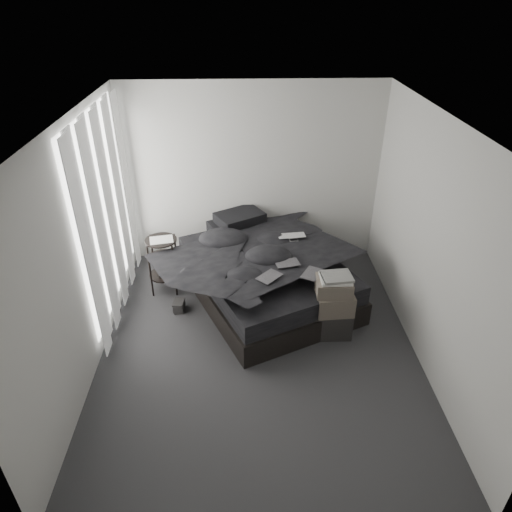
{
  "coord_description": "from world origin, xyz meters",
  "views": [
    {
      "loc": [
        -0.17,
        -4.02,
        3.67
      ],
      "look_at": [
        0.0,
        0.8,
        0.75
      ],
      "focal_mm": 32.0,
      "sensor_mm": 36.0,
      "label": 1
    }
  ],
  "objects_px": {
    "laptop": "(293,233)",
    "box_lower": "(331,321)",
    "bed": "(266,285)",
    "side_stand": "(164,265)"
  },
  "relations": [
    {
      "from": "laptop",
      "to": "box_lower",
      "type": "xyz_separation_m",
      "value": [
        0.38,
        -1.03,
        -0.66
      ]
    },
    {
      "from": "bed",
      "to": "laptop",
      "type": "distance_m",
      "value": 0.8
    },
    {
      "from": "laptop",
      "to": "bed",
      "type": "bearing_deg",
      "value": -154.5
    },
    {
      "from": "bed",
      "to": "laptop",
      "type": "bearing_deg",
      "value": 7.5
    },
    {
      "from": "bed",
      "to": "box_lower",
      "type": "distance_m",
      "value": 1.09
    },
    {
      "from": "side_stand",
      "to": "box_lower",
      "type": "bearing_deg",
      "value": -25.24
    },
    {
      "from": "laptop",
      "to": "box_lower",
      "type": "relative_size",
      "value": 0.81
    },
    {
      "from": "laptop",
      "to": "box_lower",
      "type": "bearing_deg",
      "value": -76.03
    },
    {
      "from": "side_stand",
      "to": "box_lower",
      "type": "distance_m",
      "value": 2.34
    },
    {
      "from": "bed",
      "to": "side_stand",
      "type": "height_order",
      "value": "side_stand"
    }
  ]
}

